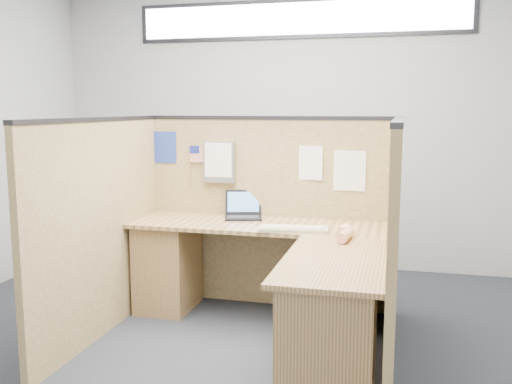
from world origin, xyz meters
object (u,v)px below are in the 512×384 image
(l_desk, at_px, (271,284))
(mouse, at_px, (346,231))
(laptop, at_px, (245,211))
(keyboard, at_px, (293,229))

(l_desk, distance_m, mouse, 0.63)
(laptop, height_order, keyboard, laptop)
(laptop, bearing_deg, l_desk, -75.41)
(mouse, bearing_deg, laptop, 154.22)
(laptop, relative_size, mouse, 3.27)
(keyboard, xyz_separation_m, mouse, (0.37, 0.00, 0.01))
(laptop, distance_m, keyboard, 0.62)
(l_desk, height_order, keyboard, keyboard)
(laptop, bearing_deg, mouse, -41.64)
(keyboard, bearing_deg, l_desk, -129.04)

